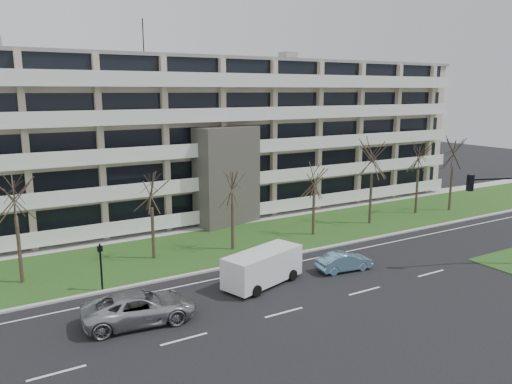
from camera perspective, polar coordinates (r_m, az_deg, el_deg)
ground at (r=32.20m, az=12.30°, el=-11.00°), size 160.00×160.00×0.00m
grass_verge at (r=42.02m, az=0.17°, el=-5.29°), size 90.00×10.00×0.06m
curb at (r=38.01m, az=4.05°, el=-7.11°), size 90.00×0.35×0.12m
sidewalk at (r=46.65m, az=-3.30°, el=-3.59°), size 90.00×2.00×0.08m
lane_edge_line at (r=36.87m, az=5.38°, el=-7.82°), size 90.00×0.12×0.01m
apartment_building at (r=51.40m, az=-6.92°, el=6.34°), size 60.50×15.10×18.75m
silver_pickup at (r=27.98m, az=-13.17°, el=-12.75°), size 6.27×3.50×1.66m
blue_sedan at (r=35.16m, az=10.03°, el=-7.83°), size 4.05×1.84×1.29m
white_van at (r=32.15m, az=0.86°, el=-8.26°), size 5.98×3.67×2.18m
pedestrian_signal at (r=32.22m, az=-17.33°, el=-7.56°), size 0.31×0.26×3.05m
tree_1 at (r=34.44m, az=-25.98°, el=0.21°), size 3.94×3.94×7.88m
tree_2 at (r=36.51m, az=-11.92°, el=0.52°), size 3.46×3.46×6.92m
tree_3 at (r=37.97m, az=-2.75°, el=0.81°), size 3.31×3.31×6.62m
tree_4 at (r=42.20m, az=6.69°, el=1.65°), size 3.22×3.22×6.45m
tree_5 at (r=46.57m, az=13.19°, el=4.33°), size 4.24×4.24×8.48m
tree_6 at (r=51.87m, az=18.16°, el=4.28°), size 3.96×3.96×7.92m
tree_7 at (r=54.31m, az=21.67°, el=4.63°), size 4.13×4.13×8.27m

